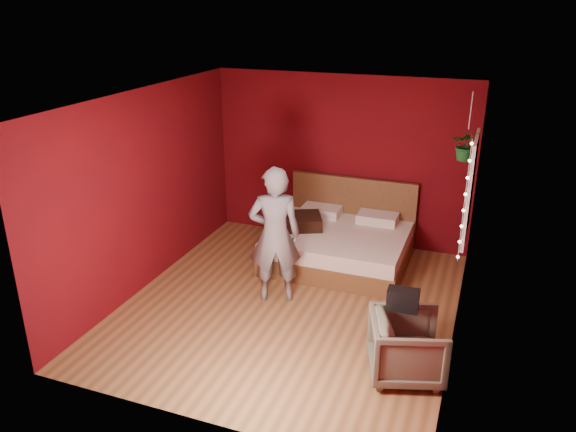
% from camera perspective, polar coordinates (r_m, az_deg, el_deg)
% --- Properties ---
extents(floor, '(4.50, 4.50, 0.00)m').
position_cam_1_polar(floor, '(7.21, 0.22, -8.97)').
color(floor, '#97683C').
rests_on(floor, ground).
extents(room_walls, '(4.04, 4.54, 2.62)m').
position_cam_1_polar(room_walls, '(6.52, 0.24, 3.85)').
color(room_walls, '#610A0D').
rests_on(room_walls, ground).
extents(window, '(0.05, 0.97, 1.27)m').
position_cam_1_polar(window, '(7.07, 18.00, 2.66)').
color(window, white).
rests_on(window, room_walls).
extents(fairy_lights, '(0.04, 0.04, 1.45)m').
position_cam_1_polar(fairy_lights, '(6.57, 17.50, 1.32)').
color(fairy_lights, silver).
rests_on(fairy_lights, room_walls).
extents(bed, '(1.95, 1.66, 1.07)m').
position_cam_1_polar(bed, '(8.26, 5.32, -2.73)').
color(bed, brown).
rests_on(bed, ground).
extents(person, '(0.76, 0.65, 1.77)m').
position_cam_1_polar(person, '(6.96, -1.35, -1.97)').
color(person, slate).
rests_on(person, ground).
extents(armchair, '(0.92, 0.91, 0.67)m').
position_cam_1_polar(armchair, '(5.97, 12.01, -12.85)').
color(armchair, '#6B6B54').
rests_on(armchair, ground).
extents(handbag, '(0.33, 0.17, 0.23)m').
position_cam_1_polar(handbag, '(5.86, 11.60, -8.31)').
color(handbag, black).
rests_on(handbag, armchair).
extents(throw_pillow, '(0.68, 0.68, 0.18)m').
position_cam_1_polar(throw_pillow, '(8.21, 1.53, -0.53)').
color(throw_pillow, black).
rests_on(throw_pillow, bed).
extents(hanging_plant, '(0.38, 0.33, 0.84)m').
position_cam_1_polar(hanging_plant, '(7.24, 17.70, 6.88)').
color(hanging_plant, silver).
rests_on(hanging_plant, room_walls).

